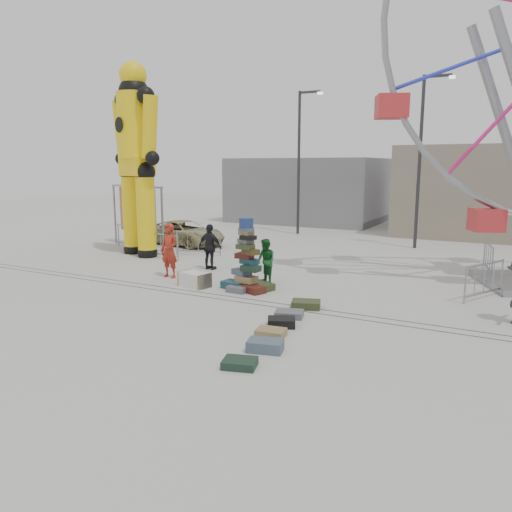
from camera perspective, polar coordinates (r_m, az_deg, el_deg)
The scene contains 25 objects.
ground at distance 14.31m, azimuth -4.29°, elevation -5.68°, with size 90.00×90.00×0.00m, color #9E9E99.
track_line_near at distance 14.80m, azimuth -3.05°, elevation -5.10°, with size 40.00×0.04×0.01m, color #47443F.
track_line_far at distance 15.13m, azimuth -2.27°, elevation -4.75°, with size 40.00×0.04×0.01m, color #47443F.
building_left at distance 36.22m, azimuth 6.31°, elevation 7.53°, with size 10.00×8.00×4.40m, color gray.
lamp_post_right at distance 24.99m, azimuth 18.45°, elevation 11.06°, with size 1.41×0.25×8.00m.
lamp_post_left at distance 28.91m, azimuth 5.09°, elevation 11.37°, with size 1.41×0.25×8.00m.
suitcase_tower at distance 15.95m, azimuth -1.02°, elevation -1.58°, with size 1.74×1.45×2.31m.
crash_test_dummy at distance 22.47m, azimuth -13.53°, elevation 11.42°, with size 3.34×1.69×8.48m.
banner_scaffold at distance 24.80m, azimuth -13.49°, elevation 6.13°, with size 4.06×2.25×2.99m.
steamer_trunk at distance 16.54m, azimuth -7.04°, elevation -2.68°, with size 1.02×0.59×0.47m, color silver.
row_case_0 at distance 14.08m, azimuth 5.73°, elevation -5.52°, with size 0.79×0.56×0.21m, color #384321.
row_case_1 at distance 13.23m, azimuth 3.82°, elevation -6.62°, with size 0.72×0.53×0.18m, color slate.
row_case_2 at distance 12.47m, azimuth 2.92°, elevation -7.57°, with size 0.67×0.49×0.22m, color black.
row_case_3 at distance 11.77m, azimuth 1.71°, elevation -8.76°, with size 0.67×0.50×0.18m, color #9A804E.
row_case_4 at distance 10.89m, azimuth 1.06°, elevation -10.20°, with size 0.76×0.49×0.24m, color #4E6070.
row_case_5 at distance 10.10m, azimuth -1.87°, elevation -12.14°, with size 0.66×0.52×0.16m, color #1C3224.
barricade_dummy_a at distance 24.88m, azimuth -14.13°, elevation 2.19°, with size 2.00×0.10×1.10m, color gray, non-canonical shape.
barricade_dummy_b at distance 21.70m, azimuth -10.81°, elevation 1.17°, with size 2.00×0.10×1.10m, color gray, non-canonical shape.
barricade_dummy_c at distance 22.19m, azimuth -6.61°, elevation 1.48°, with size 2.00×0.10×1.10m, color gray, non-canonical shape.
barricade_wheel_front at distance 16.36m, azimuth 24.62°, elevation -2.58°, with size 2.00×0.10×1.10m, color gray, non-canonical shape.
barricade_wheel_back at distance 20.45m, azimuth 25.00°, elevation -0.19°, with size 2.00×0.10×1.10m, color gray, non-canonical shape.
pedestrian_red at distance 17.89m, azimuth -9.87°, elevation 0.60°, with size 0.70×0.46×1.93m, color maroon.
pedestrian_green at distance 16.76m, azimuth 1.11°, elevation -0.61°, with size 0.74×0.57×1.52m, color #165A22.
pedestrian_black at distance 19.05m, azimuth -5.27°, elevation 1.04°, with size 1.03×0.43×1.75m, color black.
parked_suv at distance 25.24m, azimuth -8.13°, elevation 2.64°, with size 2.01×4.35×1.21m, color tan.
Camera 1 is at (7.37, -11.62, 3.94)m, focal length 35.00 mm.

